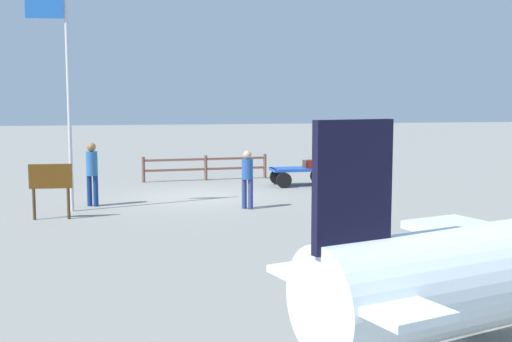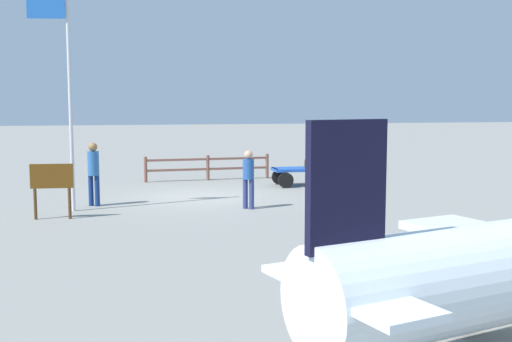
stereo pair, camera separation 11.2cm
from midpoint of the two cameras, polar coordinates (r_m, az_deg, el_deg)
ground_plane at (r=19.92m, az=-5.44°, el=-2.34°), size 120.00×120.00×0.00m
luggage_cart at (r=22.49m, az=3.89°, el=-0.15°), size 2.17×1.13×0.64m
suitcase_navy at (r=22.54m, az=4.87°, el=0.65°), size 0.59×0.41×0.27m
suitcase_dark at (r=22.31m, az=5.35°, el=0.61°), size 0.72×0.54×0.29m
worker_lead at (r=17.57m, az=-0.96°, el=-0.39°), size 0.44×0.44×1.63m
worker_trailing at (r=18.60m, az=-14.68°, el=0.15°), size 0.43×0.43×1.81m
flagpole at (r=17.81m, az=-17.08°, el=7.62°), size 1.08×0.16×5.82m
signboard at (r=16.83m, az=-18.15°, el=-0.94°), size 1.06×0.14×1.41m
wooden_fence at (r=23.99m, az=-4.67°, el=0.49°), size 4.77×0.42×0.94m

